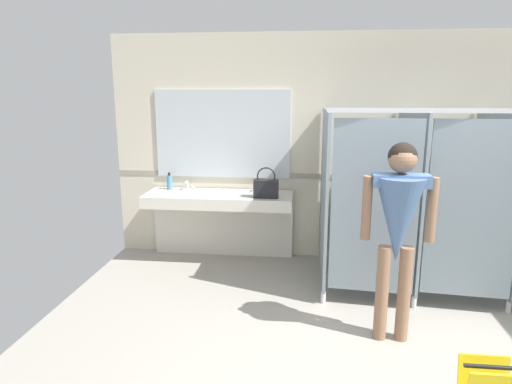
{
  "coord_description": "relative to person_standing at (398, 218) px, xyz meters",
  "views": [
    {
      "loc": [
        -0.91,
        -3.01,
        2.08
      ],
      "look_at": [
        -1.39,
        1.28,
        1.1
      ],
      "focal_mm": 31.28,
      "sensor_mm": 36.0,
      "label": 1
    }
  ],
  "objects": [
    {
      "name": "handbag",
      "position": [
        -1.21,
        1.46,
        -0.09
      ],
      "size": [
        0.29,
        0.11,
        0.36
      ],
      "color": "black",
      "rests_on": "vanity_counter"
    },
    {
      "name": "wall_back_tile_band",
      "position": [
        0.15,
        1.92,
        -0.02
      ],
      "size": [
        6.64,
        0.01,
        0.06
      ],
      "primitive_type": "cube",
      "color": "#9E937F",
      "rests_on": "wall_back"
    },
    {
      "name": "wall_back",
      "position": [
        0.15,
        1.98,
        0.31
      ],
      "size": [
        6.64,
        0.12,
        2.77
      ],
      "primitive_type": "cube",
      "color": "beige",
      "rests_on": "ground_plane"
    },
    {
      "name": "vanity_counter",
      "position": [
        -1.8,
        1.69,
        -0.43
      ],
      "size": [
        1.79,
        0.59,
        0.98
      ],
      "color": "silver",
      "rests_on": "ground_plane"
    },
    {
      "name": "bathroom_stalls",
      "position": [
        0.78,
        1.02,
        -0.06
      ],
      "size": [
        2.71,
        1.38,
        1.93
      ],
      "color": "gray",
      "rests_on": "ground_plane"
    },
    {
      "name": "soap_dispenser",
      "position": [
        -2.46,
        1.78,
        -0.11
      ],
      "size": [
        0.07,
        0.07,
        0.21
      ],
      "color": "teal",
      "rests_on": "vanity_counter"
    },
    {
      "name": "mirror_panel",
      "position": [
        -1.8,
        1.91,
        0.49
      ],
      "size": [
        1.69,
        0.02,
        1.09
      ],
      "primitive_type": "cube",
      "color": "silver",
      "rests_on": "wall_back"
    },
    {
      "name": "person_standing",
      "position": [
        0.0,
        0.0,
        0.0
      ],
      "size": [
        0.59,
        0.4,
        1.69
      ],
      "color": "#8C664C",
      "rests_on": "ground_plane"
    }
  ]
}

